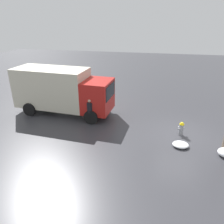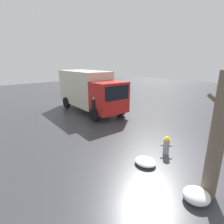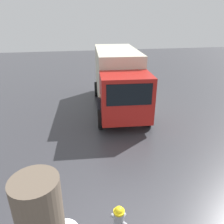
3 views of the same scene
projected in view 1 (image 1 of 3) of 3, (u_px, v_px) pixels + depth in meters
ground_plane at (180, 135)px, 12.51m from camera, size 60.00×60.00×0.00m
fire_hydrant at (181, 128)px, 12.35m from camera, size 0.41×0.39×0.80m
delivery_truck at (62, 90)px, 14.75m from camera, size 6.76×2.89×3.08m
pedestrian at (90, 110)px, 13.51m from camera, size 0.35×0.35×1.62m
snow_pile_by_hydrant at (181, 145)px, 11.35m from camera, size 0.84×0.73×0.22m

